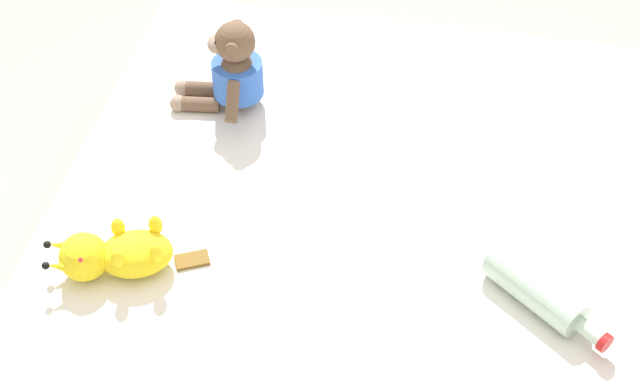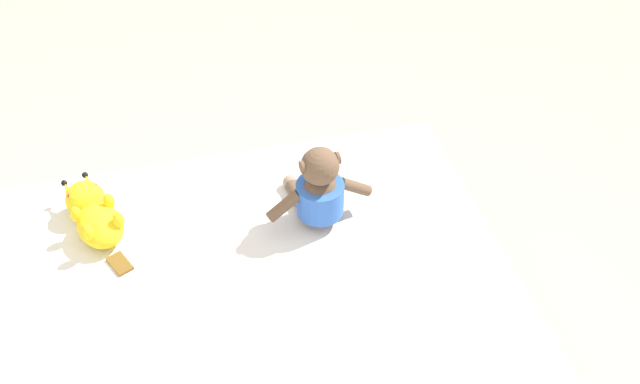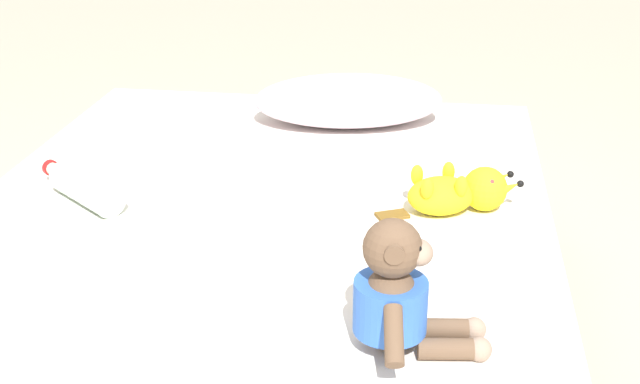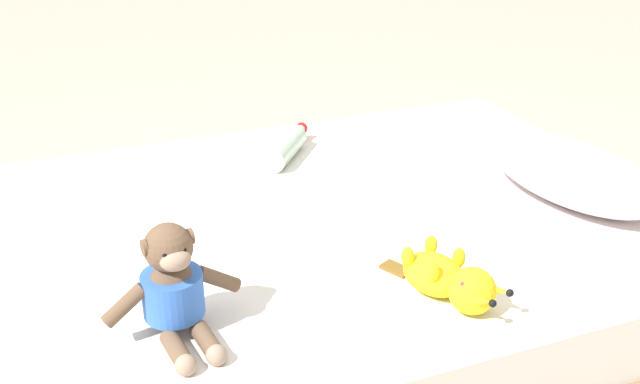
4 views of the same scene
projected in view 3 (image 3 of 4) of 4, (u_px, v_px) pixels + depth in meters
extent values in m
cube|color=#846647|center=(257.00, 337.00, 2.03)|extent=(1.35, 1.83, 0.28)
cube|color=white|center=(254.00, 251.00, 1.94)|extent=(1.31, 1.78, 0.18)
ellipsoid|color=silver|center=(348.00, 100.00, 2.45)|extent=(0.58, 0.37, 0.14)
ellipsoid|color=brown|center=(390.00, 309.00, 1.40)|extent=(0.11, 0.12, 0.15)
cylinder|color=blue|center=(390.00, 306.00, 1.40)|extent=(0.14, 0.14, 0.09)
sphere|color=brown|center=(392.00, 248.00, 1.36)|extent=(0.10, 0.10, 0.10)
ellipsoid|color=gray|center=(418.00, 252.00, 1.36)|extent=(0.06, 0.07, 0.04)
sphere|color=black|center=(416.00, 238.00, 1.37)|extent=(0.01, 0.01, 0.01)
sphere|color=black|center=(418.00, 249.00, 1.34)|extent=(0.01, 0.01, 0.01)
cylinder|color=brown|center=(391.00, 229.00, 1.40)|extent=(0.03, 0.01, 0.03)
cylinder|color=brown|center=(394.00, 255.00, 1.31)|extent=(0.03, 0.01, 0.03)
cylinder|color=brown|center=(387.00, 275.00, 1.49)|extent=(0.04, 0.10, 0.08)
cylinder|color=brown|center=(394.00, 336.00, 1.31)|extent=(0.04, 0.10, 0.08)
cylinder|color=brown|center=(444.00, 329.00, 1.45)|extent=(0.10, 0.05, 0.04)
cylinder|color=brown|center=(449.00, 349.00, 1.40)|extent=(0.10, 0.05, 0.04)
sphere|color=gray|center=(474.00, 329.00, 1.45)|extent=(0.04, 0.04, 0.04)
sphere|color=gray|center=(479.00, 349.00, 1.40)|extent=(0.04, 0.04, 0.04)
ellipsoid|color=yellow|center=(441.00, 196.00, 1.90)|extent=(0.18, 0.15, 0.08)
sphere|color=yellow|center=(485.00, 189.00, 1.92)|extent=(0.10, 0.10, 0.10)
cone|color=yellow|center=(498.00, 178.00, 1.95)|extent=(0.07, 0.05, 0.05)
sphere|color=black|center=(510.00, 174.00, 1.95)|extent=(0.02, 0.02, 0.02)
cone|color=yellow|center=(508.00, 188.00, 1.90)|extent=(0.07, 0.05, 0.05)
sphere|color=black|center=(520.00, 184.00, 1.90)|extent=(0.02, 0.02, 0.02)
sphere|color=red|center=(481.00, 172.00, 1.93)|extent=(0.02, 0.02, 0.02)
sphere|color=red|center=(491.00, 183.00, 1.88)|extent=(0.02, 0.02, 0.02)
ellipsoid|color=yellow|center=(449.00, 172.00, 1.93)|extent=(0.04, 0.04, 0.05)
ellipsoid|color=yellow|center=(461.00, 186.00, 1.85)|extent=(0.04, 0.04, 0.05)
ellipsoid|color=yellow|center=(417.00, 175.00, 1.91)|extent=(0.04, 0.04, 0.05)
ellipsoid|color=yellow|center=(427.00, 188.00, 1.84)|extent=(0.04, 0.04, 0.05)
cube|color=brown|center=(392.00, 215.00, 1.90)|extent=(0.08, 0.07, 0.01)
cylinder|color=#B2D1B7|center=(86.00, 188.00, 1.95)|extent=(0.21, 0.19, 0.08)
cylinder|color=#B2D1B7|center=(58.00, 172.00, 2.04)|extent=(0.06, 0.06, 0.03)
cylinder|color=red|center=(51.00, 168.00, 2.06)|extent=(0.03, 0.04, 0.04)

